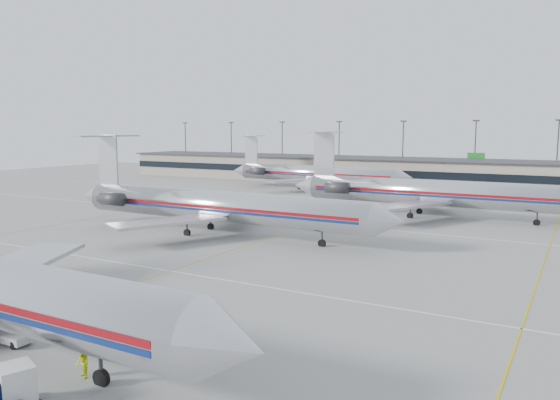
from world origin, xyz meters
The scene contains 11 objects.
ground centered at (0.00, 0.00, 0.00)m, with size 260.00×260.00×0.00m, color gray.
apron_markings centered at (0.00, 10.00, 0.01)m, with size 160.00×0.15×0.02m, color silver.
terminal centered at (0.00, 97.97, 3.16)m, with size 162.00×17.00×6.25m.
light_mast_row centered at (0.00, 112.00, 8.58)m, with size 163.60×0.40×15.28m.
jet_second_row centered at (-7.38, 26.62, 3.60)m, with size 47.36×27.89×12.40m.
jet_third_row centered at (12.95, 53.30, 3.73)m, with size 46.98×28.90×12.85m.
jet_back_row centered at (-19.32, 79.70, 3.42)m, with size 43.03×26.47×11.77m.
uld_container centered at (10.36, -12.78, 1.04)m, with size 2.42×2.23×2.07m.
belt_loader centered at (2.80, -8.05, 0.57)m, with size 3.99×1.28×2.11m.
ramp_worker_near centered at (2.77, -6.92, 0.87)m, with size 0.64×0.42×1.74m, color #A5E115.
ramp_worker_far centered at (10.62, -9.14, 0.80)m, with size 0.78×0.61×1.60m, color #D3E415.
Camera 1 is at (33.08, -27.82, 13.03)m, focal length 35.00 mm.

